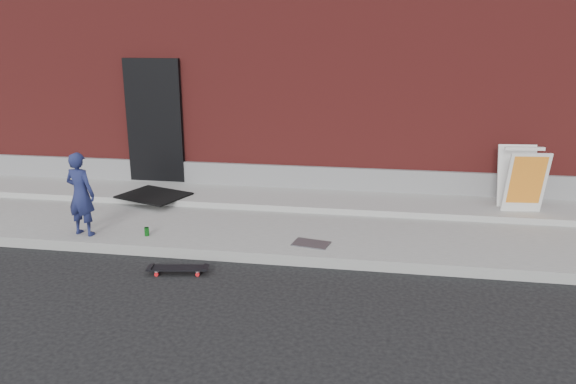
% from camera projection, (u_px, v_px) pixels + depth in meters
% --- Properties ---
extents(ground, '(80.00, 80.00, 0.00)m').
position_uv_depth(ground, '(260.00, 264.00, 7.47)').
color(ground, black).
rests_on(ground, ground).
extents(sidewalk, '(20.00, 3.00, 0.15)m').
position_uv_depth(sidewalk, '(280.00, 222.00, 8.87)').
color(sidewalk, gray).
rests_on(sidewalk, ground).
extents(apron, '(20.00, 1.20, 0.10)m').
position_uv_depth(apron, '(289.00, 199.00, 9.69)').
color(apron, gray).
rests_on(apron, sidewalk).
extents(building, '(20.00, 8.10, 5.00)m').
position_uv_depth(building, '(320.00, 52.00, 13.41)').
color(building, maroon).
rests_on(building, ground).
extents(child, '(0.49, 0.37, 1.21)m').
position_uv_depth(child, '(81.00, 194.00, 7.97)').
color(child, '#1A204A').
rests_on(child, sidewalk).
extents(skateboard, '(0.77, 0.31, 0.08)m').
position_uv_depth(skateboard, '(178.00, 268.00, 7.15)').
color(skateboard, red).
rests_on(skateboard, ground).
extents(pizza_sign, '(0.67, 0.77, 1.01)m').
position_uv_depth(pizza_sign, '(522.00, 179.00, 8.80)').
color(pizza_sign, silver).
rests_on(pizza_sign, apron).
extents(soda_can, '(0.08, 0.08, 0.12)m').
position_uv_depth(soda_can, '(147.00, 232.00, 8.06)').
color(soda_can, '#17751F').
rests_on(soda_can, sidewalk).
extents(doormat, '(1.28, 1.16, 0.03)m').
position_uv_depth(doormat, '(154.00, 195.00, 9.65)').
color(doormat, black).
rests_on(doormat, apron).
extents(utility_plate, '(0.54, 0.41, 0.01)m').
position_uv_depth(utility_plate, '(311.00, 244.00, 7.75)').
color(utility_plate, '#515156').
rests_on(utility_plate, sidewalk).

